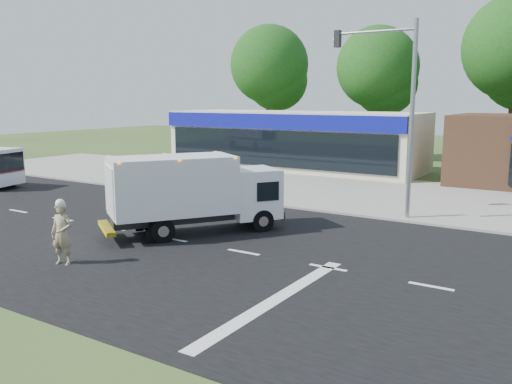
# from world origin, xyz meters

# --- Properties ---
(ground) EXTENTS (120.00, 120.00, 0.00)m
(ground) POSITION_xyz_m (0.00, 0.00, 0.00)
(ground) COLOR #385123
(ground) RESTS_ON ground
(road_asphalt) EXTENTS (60.00, 14.00, 0.02)m
(road_asphalt) POSITION_xyz_m (0.00, 0.00, 0.00)
(road_asphalt) COLOR black
(road_asphalt) RESTS_ON ground
(sidewalk) EXTENTS (60.00, 2.40, 0.12)m
(sidewalk) POSITION_xyz_m (0.00, 8.20, 0.06)
(sidewalk) COLOR gray
(sidewalk) RESTS_ON ground
(parking_apron) EXTENTS (60.00, 9.00, 0.02)m
(parking_apron) POSITION_xyz_m (0.00, 14.00, 0.01)
(parking_apron) COLOR gray
(parking_apron) RESTS_ON ground
(lane_markings) EXTENTS (55.20, 7.00, 0.01)m
(lane_markings) POSITION_xyz_m (1.35, -1.35, 0.02)
(lane_markings) COLOR silver
(lane_markings) RESTS_ON road_asphalt
(ems_box_truck) EXTENTS (5.33, 6.54, 2.90)m
(ems_box_truck) POSITION_xyz_m (-3.04, 1.12, 1.67)
(ems_box_truck) COLOR black
(ems_box_truck) RESTS_ON ground
(emergency_worker) EXTENTS (0.80, 0.64, 2.01)m
(emergency_worker) POSITION_xyz_m (-3.89, -3.96, 0.98)
(emergency_worker) COLOR tan
(emergency_worker) RESTS_ON ground
(retail_strip_mall) EXTENTS (18.00, 6.20, 4.00)m
(retail_strip_mall) POSITION_xyz_m (-9.00, 19.93, 2.01)
(retail_strip_mall) COLOR beige
(retail_strip_mall) RESTS_ON ground
(traffic_signal_pole) EXTENTS (3.51, 0.25, 8.00)m
(traffic_signal_pole) POSITION_xyz_m (2.35, 7.60, 4.92)
(traffic_signal_pole) COLOR gray
(traffic_signal_pole) RESTS_ON ground
(background_trees) EXTENTS (36.77, 7.39, 12.10)m
(background_trees) POSITION_xyz_m (-0.85, 28.16, 7.38)
(background_trees) COLOR #332114
(background_trees) RESTS_ON ground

